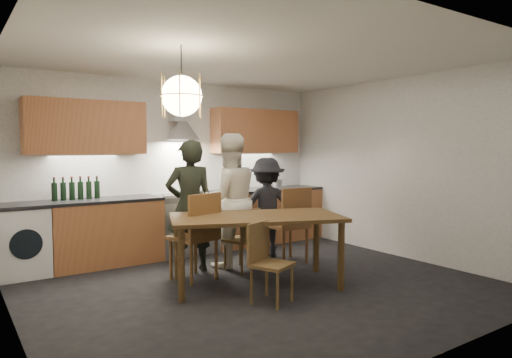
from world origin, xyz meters
TOP-DOWN VIEW (x-y plane):
  - ground at (0.00, 0.00)m, footprint 5.00×5.00m
  - room_shell at (0.00, 0.00)m, footprint 5.02×4.52m
  - counter_run at (0.02, 1.95)m, footprint 5.00×0.62m
  - range_stove at (0.00, 1.94)m, footprint 0.90×0.60m
  - wall_fixtures at (0.00, 2.07)m, footprint 4.30×0.54m
  - pendant_lamp at (-1.00, -0.10)m, footprint 0.43×0.43m
  - dining_table at (-0.03, 0.01)m, footprint 2.15×1.61m
  - chair_back_left at (-0.50, 0.54)m, footprint 0.57×0.57m
  - chair_back_mid at (0.21, 0.61)m, footprint 0.45×0.45m
  - chair_back_right at (0.93, 0.55)m, footprint 0.50×0.50m
  - chair_front at (-0.27, -0.51)m, footprint 0.49×0.49m
  - person_left at (-0.39, 0.99)m, footprint 0.69×0.54m
  - person_mid at (0.16, 0.93)m, footprint 0.98×0.82m
  - person_right at (0.89, 1.09)m, footprint 1.07×0.87m
  - mixing_bowl at (0.97, 1.87)m, footprint 0.32×0.32m
  - stock_pot at (1.76, 1.98)m, footprint 0.22×0.22m
  - wine_bottles at (-1.53, 2.05)m, footprint 0.61×0.07m

SIDE VIEW (x-z plane):
  - ground at x=0.00m, z-range 0.00..0.00m
  - range_stove at x=0.00m, z-range -0.02..0.90m
  - counter_run at x=0.02m, z-range 0.00..0.90m
  - chair_back_mid at x=0.21m, z-range 0.06..0.86m
  - chair_front at x=-0.27m, z-range 0.06..0.88m
  - chair_back_right at x=0.93m, z-range 0.08..1.13m
  - chair_back_left at x=-0.50m, z-range 0.08..1.13m
  - dining_table at x=-0.03m, z-range 0.31..1.13m
  - person_right at x=0.89m, z-range 0.00..1.44m
  - person_left at x=-0.39m, z-range 0.00..1.69m
  - person_mid at x=0.16m, z-range 0.00..1.78m
  - mixing_bowl at x=0.97m, z-range 0.90..0.96m
  - stock_pot at x=1.76m, z-range 0.90..1.03m
  - wine_bottles at x=-1.53m, z-range 0.90..1.21m
  - room_shell at x=0.00m, z-range 0.40..3.01m
  - wall_fixtures at x=0.00m, z-range 1.32..2.42m
  - pendant_lamp at x=-1.00m, z-range 1.75..2.45m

